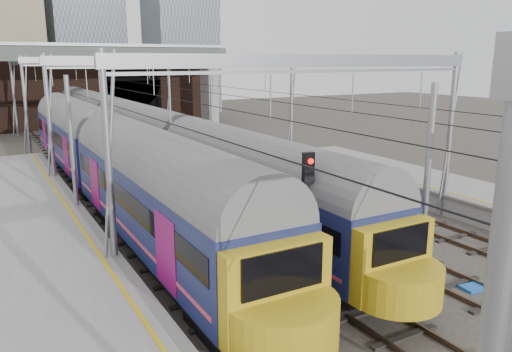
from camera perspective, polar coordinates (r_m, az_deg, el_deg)
ground at (r=16.38m, az=23.26°, el=-15.83°), size 160.00×160.00×0.00m
tracks at (r=27.26m, az=-2.41°, el=-3.09°), size 14.40×80.00×0.22m
overhead_line at (r=32.11m, az=-7.90°, el=11.12°), size 16.80×80.00×8.00m
retaining_wall at (r=61.79m, az=-17.24°, el=9.51°), size 28.00×2.75×9.00m
overbridge at (r=55.61m, az=-17.52°, el=12.19°), size 28.00×3.00×9.25m
train_main at (r=42.53m, az=-15.89°, el=5.65°), size 2.74×63.42×4.74m
train_second at (r=27.46m, az=-16.62°, el=2.01°), size 2.99×34.51×5.07m
signal_near_left at (r=15.44m, az=5.62°, el=-3.95°), size 0.36×0.47×4.96m
equip_cover_a at (r=18.98m, az=23.62°, el=-11.61°), size 0.90×0.68×0.10m
equip_cover_b at (r=22.12m, az=9.07°, el=-7.10°), size 0.94×0.73×0.10m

